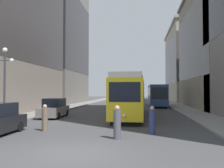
# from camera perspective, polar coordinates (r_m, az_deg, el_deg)

# --- Properties ---
(ground_plane) EXTENTS (200.00, 200.00, 0.00)m
(ground_plane) POSITION_cam_1_polar(r_m,az_deg,el_deg) (10.18, -9.06, -15.94)
(ground_plane) COLOR #424244
(sidewalk_left) EXTENTS (2.99, 120.00, 0.15)m
(sidewalk_left) POSITION_cam_1_polar(r_m,az_deg,el_deg) (50.78, -5.57, -4.44)
(sidewalk_left) COLOR gray
(sidewalk_left) RESTS_ON ground
(sidewalk_right) EXTENTS (2.99, 120.00, 0.15)m
(sidewalk_right) POSITION_cam_1_polar(r_m,az_deg,el_deg) (49.86, 13.68, -4.45)
(sidewalk_right) COLOR gray
(sidewalk_right) RESTS_ON ground
(streetcar) EXTENTS (2.81, 14.80, 3.89)m
(streetcar) POSITION_cam_1_polar(r_m,az_deg,el_deg) (23.90, 4.51, -2.67)
(streetcar) COLOR black
(streetcar) RESTS_ON ground
(transit_bus) EXTENTS (2.65, 11.49, 3.45)m
(transit_bus) POSITION_cam_1_polar(r_m,az_deg,el_deg) (39.84, 10.65, -2.48)
(transit_bus) COLOR black
(transit_bus) RESTS_ON ground
(parked_car_left_mid) EXTENTS (2.10, 4.92, 1.82)m
(parked_car_left_mid) POSITION_cam_1_polar(r_m,az_deg,el_deg) (23.63, -13.64, -5.69)
(parked_car_left_mid) COLOR black
(parked_car_left_mid) RESTS_ON ground
(pedestrian_crossing_near) EXTENTS (0.37, 0.37, 1.64)m
(pedestrian_crossing_near) POSITION_cam_1_polar(r_m,az_deg,el_deg) (14.25, 9.57, -8.70)
(pedestrian_crossing_near) COLOR navy
(pedestrian_crossing_near) RESTS_ON ground
(pedestrian_crossing_far) EXTENTS (0.39, 0.39, 1.76)m
(pedestrian_crossing_far) POSITION_cam_1_polar(r_m,az_deg,el_deg) (12.64, 1.24, -9.39)
(pedestrian_crossing_far) COLOR #4C4C56
(pedestrian_crossing_far) RESTS_ON ground
(pedestrian_on_sidewalk) EXTENTS (0.37, 0.37, 1.67)m
(pedestrian_on_sidewalk) POSITION_cam_1_polar(r_m,az_deg,el_deg) (15.72, -15.76, -7.96)
(pedestrian_on_sidewalk) COLOR #6B5B4C
(pedestrian_on_sidewalk) RESTS_ON ground
(lamp_post_left_near) EXTENTS (1.41, 0.36, 5.64)m
(lamp_post_left_near) POSITION_cam_1_polar(r_m,az_deg,el_deg) (19.69, -24.26, 2.34)
(lamp_post_left_near) COLOR #333338
(lamp_post_left_near) RESTS_ON sidewalk_left
(building_left_corner) EXTENTS (14.00, 18.16, 25.38)m
(building_left_corner) POSITION_cam_1_polar(r_m,az_deg,el_deg) (51.93, -15.14, 10.10)
(building_left_corner) COLOR slate
(building_left_corner) RESTS_ON ground
(building_right_corner) EXTENTS (11.22, 23.47, 18.30)m
(building_right_corner) POSITION_cam_1_polar(r_m,az_deg,el_deg) (63.70, 18.43, 4.59)
(building_right_corner) COLOR #B2A893
(building_right_corner) RESTS_ON ground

